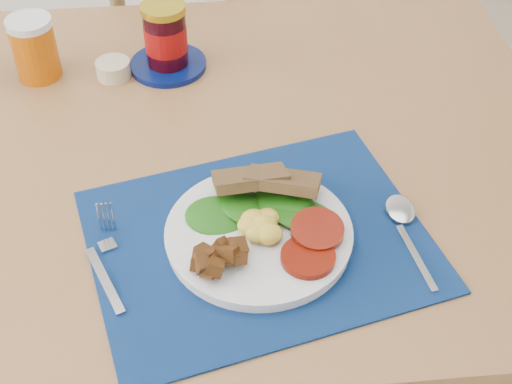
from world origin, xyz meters
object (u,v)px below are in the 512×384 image
Objects in this scene: chair_far at (180,44)px; jam_on_saucer at (166,41)px; breakfast_plate at (255,232)px; juice_glass at (35,50)px.

chair_far is 0.52m from jam_on_saucer.
breakfast_plate is (0.11, -0.88, 0.25)m from chair_far.
jam_on_saucer reaches higher than juice_glass.
chair_far is at bearing 88.65° from jam_on_saucer.
jam_on_saucer is (-0.01, -0.44, 0.28)m from chair_far.
chair_far reaches higher than jam_on_saucer.
juice_glass is (-0.23, -0.45, 0.28)m from chair_far.
breakfast_plate is 1.83× the size of jam_on_saucer.
chair_far is 0.58m from juice_glass.
jam_on_saucer is at bearing 1.30° from juice_glass.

